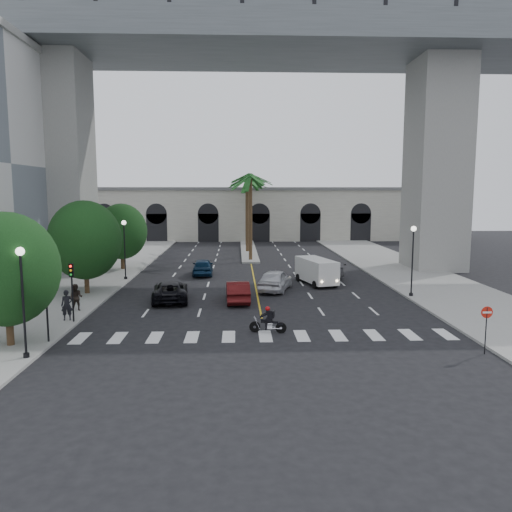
% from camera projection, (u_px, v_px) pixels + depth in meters
% --- Properties ---
extents(ground, '(140.00, 140.00, 0.00)m').
position_uv_depth(ground, '(264.00, 329.00, 28.72)').
color(ground, black).
rests_on(ground, ground).
extents(sidewalk_left, '(8.00, 100.00, 0.15)m').
position_uv_depth(sidewalk_left, '(81.00, 282.00, 43.01)').
color(sidewalk_left, gray).
rests_on(sidewalk_left, ground).
extents(sidewalk_right, '(8.00, 100.00, 0.15)m').
position_uv_depth(sidewalk_right, '(424.00, 280.00, 44.14)').
color(sidewalk_right, gray).
rests_on(sidewalk_right, ground).
extents(median, '(2.00, 24.00, 0.20)m').
position_uv_depth(median, '(249.00, 250.00, 66.37)').
color(median, gray).
rests_on(median, ground).
extents(pier_building, '(71.00, 10.50, 8.50)m').
position_uv_depth(pier_building, '(246.00, 213.00, 82.68)').
color(pier_building, beige).
rests_on(pier_building, ground).
extents(bridge, '(75.00, 13.00, 26.00)m').
position_uv_depth(bridge, '(287.00, 81.00, 48.27)').
color(bridge, gray).
rests_on(bridge, ground).
extents(palm_a, '(3.20, 3.20, 10.30)m').
position_uv_depth(palm_a, '(250.00, 180.00, 55.30)').
color(palm_a, '#47331E').
rests_on(palm_a, ground).
extents(palm_b, '(3.20, 3.20, 10.60)m').
position_uv_depth(palm_b, '(250.00, 179.00, 59.23)').
color(palm_b, '#47331E').
rests_on(palm_b, ground).
extents(palm_c, '(3.20, 3.20, 10.10)m').
position_uv_depth(palm_c, '(247.00, 183.00, 63.24)').
color(palm_c, '#47331E').
rests_on(palm_c, ground).
extents(palm_d, '(3.20, 3.20, 10.90)m').
position_uv_depth(palm_d, '(249.00, 178.00, 67.12)').
color(palm_d, '#47331E').
rests_on(palm_d, ground).
extents(palm_e, '(3.20, 3.20, 10.40)m').
position_uv_depth(palm_e, '(247.00, 182.00, 71.14)').
color(palm_e, '#47331E').
rests_on(palm_e, ground).
extents(palm_f, '(3.20, 3.20, 10.70)m').
position_uv_depth(palm_f, '(248.00, 181.00, 75.08)').
color(palm_f, '#47331E').
rests_on(palm_f, ground).
extents(street_tree_near, '(5.20, 5.20, 6.89)m').
position_uv_depth(street_tree_near, '(6.00, 269.00, 24.74)').
color(street_tree_near, '#382616').
rests_on(street_tree_near, ground).
extents(street_tree_mid, '(5.44, 5.44, 7.21)m').
position_uv_depth(street_tree_mid, '(85.00, 240.00, 37.60)').
color(street_tree_mid, '#382616').
rests_on(street_tree_mid, ground).
extents(street_tree_far, '(5.04, 5.04, 6.68)m').
position_uv_depth(street_tree_far, '(122.00, 231.00, 49.53)').
color(street_tree_far, '#382616').
rests_on(street_tree_far, ground).
extents(lamp_post_left_near, '(0.40, 0.40, 5.35)m').
position_uv_depth(lamp_post_left_near, '(23.00, 293.00, 22.92)').
color(lamp_post_left_near, black).
rests_on(lamp_post_left_near, ground).
extents(lamp_post_left_far, '(0.40, 0.40, 5.35)m').
position_uv_depth(lamp_post_left_far, '(125.00, 245.00, 43.73)').
color(lamp_post_left_far, black).
rests_on(lamp_post_left_far, ground).
extents(lamp_post_right, '(0.40, 0.40, 5.35)m').
position_uv_depth(lamp_post_right, '(413.00, 255.00, 36.67)').
color(lamp_post_right, black).
rests_on(lamp_post_right, ground).
extents(traffic_signal_near, '(0.25, 0.18, 3.65)m').
position_uv_depth(traffic_signal_near, '(46.00, 297.00, 25.50)').
color(traffic_signal_near, black).
rests_on(traffic_signal_near, ground).
extents(traffic_signal_far, '(0.25, 0.18, 3.65)m').
position_uv_depth(traffic_signal_far, '(72.00, 283.00, 29.46)').
color(traffic_signal_far, black).
rests_on(traffic_signal_far, ground).
extents(motorcycle_rider, '(2.08, 0.62, 1.51)m').
position_uv_depth(motorcycle_rider, '(269.00, 321.00, 27.83)').
color(motorcycle_rider, black).
rests_on(motorcycle_rider, ground).
extents(car_a, '(3.42, 5.41, 1.72)m').
position_uv_depth(car_a, '(275.00, 280.00, 39.65)').
color(car_a, silver).
rests_on(car_a, ground).
extents(car_b, '(1.82, 4.69, 1.52)m').
position_uv_depth(car_b, '(238.00, 291.00, 35.64)').
color(car_b, '#440D0E').
rests_on(car_b, ground).
extents(car_c, '(2.96, 5.51, 1.47)m').
position_uv_depth(car_c, '(170.00, 291.00, 35.90)').
color(car_c, black).
rests_on(car_c, ground).
extents(car_d, '(3.90, 6.14, 1.66)m').
position_uv_depth(car_d, '(321.00, 268.00, 46.05)').
color(car_d, '#5D5C61').
rests_on(car_d, ground).
extents(car_e, '(2.02, 4.69, 1.58)m').
position_uv_depth(car_e, '(203.00, 267.00, 47.05)').
color(car_e, '#0F2A47').
rests_on(car_e, ground).
extents(cargo_van, '(3.15, 5.42, 2.17)m').
position_uv_depth(cargo_van, '(317.00, 270.00, 42.26)').
color(cargo_van, silver).
rests_on(cargo_van, ground).
extents(pedestrian_a, '(0.74, 0.57, 1.83)m').
position_uv_depth(pedestrian_a, '(67.00, 305.00, 29.96)').
color(pedestrian_a, black).
rests_on(pedestrian_a, sidewalk_left).
extents(pedestrian_b, '(0.90, 0.72, 1.76)m').
position_uv_depth(pedestrian_b, '(76.00, 297.00, 32.35)').
color(pedestrian_b, black).
rests_on(pedestrian_b, sidewalk_left).
extents(do_not_enter_sign, '(0.58, 0.05, 2.37)m').
position_uv_depth(do_not_enter_sign, '(487.00, 320.00, 24.04)').
color(do_not_enter_sign, black).
rests_on(do_not_enter_sign, ground).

